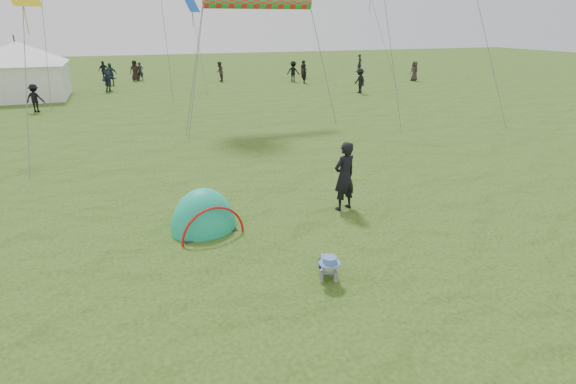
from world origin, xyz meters
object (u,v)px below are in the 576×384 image
object	(u,v)px
event_marquee	(20,68)
crawling_toddler	(328,264)
popup_tent	(204,229)
standing_adult	(344,176)

from	to	relation	value
event_marquee	crawling_toddler	bearing A→B (deg)	-70.97
popup_tent	event_marquee	size ratio (longest dim) A/B	0.37
crawling_toddler	popup_tent	bearing A→B (deg)	141.56
standing_adult	event_marquee	world-z (taller)	event_marquee
standing_adult	event_marquee	xyz separation A→B (m)	(-12.11, 25.03, 1.04)
crawling_toddler	event_marquee	world-z (taller)	event_marquee
crawling_toddler	standing_adult	distance (m)	3.77
popup_tent	event_marquee	xyz separation A→B (m)	(-8.18, 25.05, 2.01)
event_marquee	popup_tent	bearing A→B (deg)	-72.79
standing_adult	event_marquee	bearing A→B (deg)	-81.20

